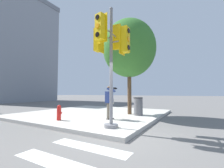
% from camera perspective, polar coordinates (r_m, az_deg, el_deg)
% --- Properties ---
extents(ground_plane, '(160.00, 160.00, 0.00)m').
position_cam_1_polar(ground_plane, '(5.06, 1.96, -19.35)').
color(ground_plane, slate).
extents(sidewalk_corner, '(8.00, 8.00, 0.15)m').
position_cam_1_polar(sidewalk_corner, '(9.79, -6.79, -11.13)').
color(sidewalk_corner, '#BCB7AD').
rests_on(sidewalk_corner, ground_plane).
extents(traffic_signal_pole, '(1.45, 1.44, 4.46)m').
position_cam_1_polar(traffic_signal_pole, '(5.71, -0.62, 13.90)').
color(traffic_signal_pole, slate).
rests_on(traffic_signal_pole, sidewalk_corner).
extents(person_photographer, '(0.58, 0.54, 1.57)m').
position_cam_1_polar(person_photographer, '(7.17, -0.96, -5.89)').
color(person_photographer, black).
rests_on(person_photographer, sidewalk_corner).
extents(street_tree, '(3.17, 3.17, 5.67)m').
position_cam_1_polar(street_tree, '(9.33, 6.55, 13.26)').
color(street_tree, brown).
rests_on(street_tree, sidewalk_corner).
extents(fire_hydrant, '(0.19, 0.25, 0.69)m').
position_cam_1_polar(fire_hydrant, '(7.35, -19.53, -10.23)').
color(fire_hydrant, red).
rests_on(fire_hydrant, sidewalk_corner).
extents(trash_bin, '(0.51, 0.51, 0.99)m').
position_cam_1_polar(trash_bin, '(8.57, 9.97, -8.36)').
color(trash_bin, '#5B5B60').
rests_on(trash_bin, sidewalk_corner).
extents(building_right, '(10.94, 11.82, 17.59)m').
position_cam_1_polar(building_right, '(32.27, -34.12, 10.42)').
color(building_right, gray).
rests_on(building_right, ground_plane).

